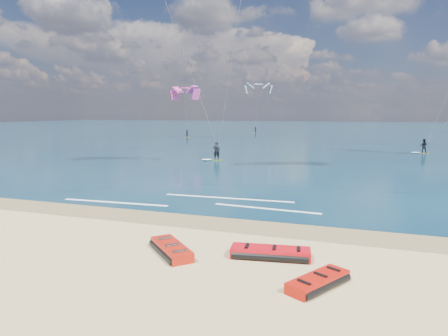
# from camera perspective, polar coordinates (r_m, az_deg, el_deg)

# --- Properties ---
(ground) EXTENTS (320.00, 320.00, 0.00)m
(ground) POSITION_cam_1_polar(r_m,az_deg,el_deg) (54.75, 9.17, 2.59)
(ground) COLOR tan
(ground) RESTS_ON ground
(wet_sand_strip) EXTENTS (320.00, 2.40, 0.01)m
(wet_sand_strip) POSITION_cam_1_polar(r_m,az_deg,el_deg) (19.69, -9.23, -7.02)
(wet_sand_strip) COLOR brown
(wet_sand_strip) RESTS_ON ground
(sea) EXTENTS (320.00, 200.00, 0.04)m
(sea) POSITION_cam_1_polar(r_m,az_deg,el_deg) (118.22, 14.37, 5.31)
(sea) COLOR #0B2B3F
(sea) RESTS_ON ground
(packed_kite_left) EXTENTS (3.12, 1.59, 0.43)m
(packed_kite_left) POSITION_cam_1_polar(r_m,az_deg,el_deg) (14.43, 6.63, -12.63)
(packed_kite_left) COLOR red
(packed_kite_left) RESTS_ON ground
(packed_kite_mid) EXTENTS (2.70, 2.66, 0.43)m
(packed_kite_mid) POSITION_cam_1_polar(r_m,az_deg,el_deg) (14.82, -7.54, -12.08)
(packed_kite_mid) COLOR #B71B0C
(packed_kite_mid) RESTS_ON ground
(packed_kite_right) EXTENTS (2.13, 2.61, 0.38)m
(packed_kite_right) POSITION_cam_1_polar(r_m,az_deg,el_deg) (12.48, 13.28, -16.21)
(packed_kite_right) COLOR red
(packed_kite_right) RESTS_ON ground
(kitesurfer_main) EXTENTS (9.59, 11.14, 18.58)m
(kitesurfer_main) POSITION_cam_1_polar(r_m,az_deg,el_deg) (37.42, -2.09, 14.80)
(kitesurfer_main) COLOR #8EC016
(kitesurfer_main) RESTS_ON sea
(shoreline_foam) EXTENTS (14.47, 3.65, 0.01)m
(shoreline_foam) POSITION_cam_1_polar(r_m,az_deg,el_deg) (22.51, -3.16, -4.91)
(shoreline_foam) COLOR white
(shoreline_foam) RESTS_ON ground
(distant_kites) EXTENTS (66.56, 25.74, 11.44)m
(distant_kites) POSITION_cam_1_polar(r_m,az_deg,el_deg) (81.92, 13.76, 8.02)
(distant_kites) COLOR orange
(distant_kites) RESTS_ON ground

